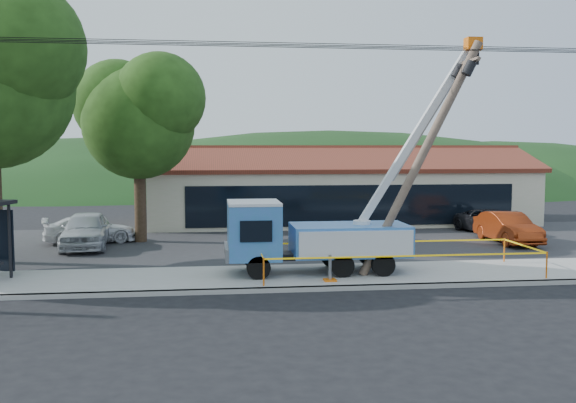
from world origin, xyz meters
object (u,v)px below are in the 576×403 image
Objects in this scene: leaning_pole at (426,147)px; car_silver at (86,250)px; car_dark at (491,235)px; utility_truck at (313,234)px; car_red at (507,245)px; car_white at (90,245)px.

leaning_pole is 1.73× the size of car_silver.
leaning_pole reaches higher than car_dark.
car_dark is (7.03, 9.92, -4.63)m from leaning_pole.
car_dark is at bearing 2.83° from car_silver.
car_silver is at bearing 142.79° from utility_truck.
car_red is 0.98× the size of car_dark.
utility_truck reaches higher than car_red.
car_white is (-9.24, 8.53, -1.54)m from utility_truck.
leaning_pole is at bearing -134.74° from car_red.
car_dark is at bearing 40.31° from utility_truck.
car_silver is at bearing 174.28° from car_dark.
utility_truck is 2.05× the size of car_dark.
leaning_pole is 1.94× the size of car_white.
car_dark is (0.67, 3.20, 0.00)m from car_red.
car_red is at bearing -114.11° from car_dark.
car_red is at bearing 30.61° from utility_truck.
car_red is (10.25, 6.07, -1.54)m from utility_truck.
leaning_pole reaches higher than car_silver.
car_dark is (10.92, 9.26, -1.54)m from utility_truck.
utility_truck is at bearing 170.40° from leaning_pole.
car_red is 19.65m from car_white.
car_silver is (-13.02, 7.59, -4.63)m from leaning_pole.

